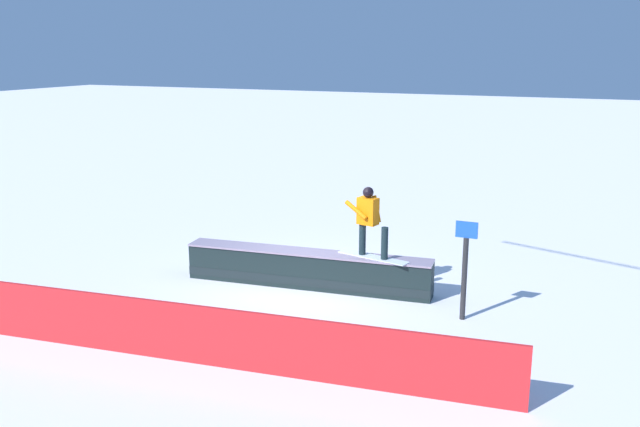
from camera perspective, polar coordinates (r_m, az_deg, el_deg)
ground_plane at (r=14.61m, az=-1.07°, el=-6.10°), size 120.00×120.00×0.00m
grind_box at (r=14.49m, az=-1.08°, el=-4.78°), size 5.32×1.16×0.78m
snowboarder at (r=13.84m, az=4.14°, el=-0.50°), size 1.59×0.64×1.45m
safety_fence at (r=11.20m, az=-9.86°, el=-9.95°), size 9.97×1.21×0.99m
trail_marker at (r=12.87m, az=11.97°, el=-4.43°), size 0.40×0.10×1.88m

